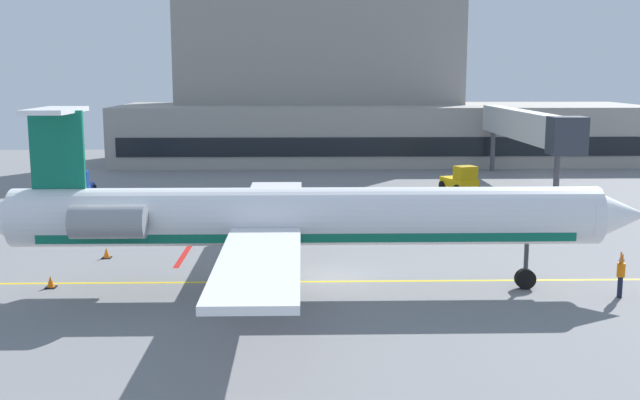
{
  "coord_description": "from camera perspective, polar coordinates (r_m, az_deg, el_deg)",
  "views": [
    {
      "loc": [
        -1.23,
        -33.87,
        9.46
      ],
      "look_at": [
        -0.29,
        4.3,
        3.0
      ],
      "focal_mm": 42.52,
      "sensor_mm": 36.0,
      "label": 1
    }
  ],
  "objects": [
    {
      "name": "baggage_tug",
      "position": [
        61.73,
        10.57,
        1.52
      ],
      "size": [
        2.94,
        3.54,
        2.11
      ],
      "color": "#E5B20C",
      "rests_on": "ground"
    },
    {
      "name": "safety_cone_bravo",
      "position": [
        40.57,
        -15.77,
        -3.89
      ],
      "size": [
        0.47,
        0.47,
        0.55
      ],
      "color": "orange",
      "rests_on": "ground"
    },
    {
      "name": "regional_jet",
      "position": [
        32.76,
        -1.87,
        -1.32
      ],
      "size": [
        30.29,
        23.98,
        7.97
      ],
      "color": "white",
      "rests_on": "ground"
    },
    {
      "name": "pushback_tractor",
      "position": [
        61.03,
        -17.71,
        1.1
      ],
      "size": [
        2.39,
        3.1,
        2.03
      ],
      "color": "#19389E",
      "rests_on": "ground"
    },
    {
      "name": "safety_cone_alpha",
      "position": [
        35.85,
        -19.62,
        -5.86
      ],
      "size": [
        0.47,
        0.47,
        0.55
      ],
      "color": "orange",
      "rests_on": "ground"
    },
    {
      "name": "marshaller",
      "position": [
        34.65,
        21.69,
        -5.26
      ],
      "size": [
        0.34,
        0.83,
        1.93
      ],
      "color": "#191E33",
      "rests_on": "ground"
    },
    {
      "name": "jet_bridge_west",
      "position": [
        64.6,
        15.27,
        5.35
      ],
      "size": [
        2.4,
        22.72,
        6.42
      ],
      "color": "silver",
      "rests_on": "ground"
    },
    {
      "name": "ground",
      "position": [
        35.2,
        0.65,
        -6.07
      ],
      "size": [
        120.0,
        120.0,
        0.11
      ],
      "color": "slate"
    },
    {
      "name": "terminal_building",
      "position": [
        83.39,
        2.39,
        8.27
      ],
      "size": [
        55.41,
        16.77,
        19.47
      ],
      "color": "gray",
      "rests_on": "ground"
    }
  ]
}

